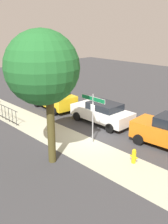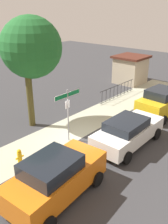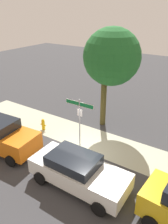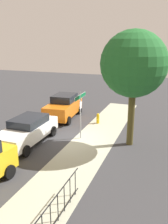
{
  "view_description": "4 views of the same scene",
  "coord_description": "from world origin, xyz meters",
  "px_view_note": "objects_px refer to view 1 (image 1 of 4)",
  "views": [
    {
      "loc": [
        -10.31,
        10.39,
        6.67
      ],
      "look_at": [
        0.47,
        0.12,
        1.6
      ],
      "focal_mm": 41.09,
      "sensor_mm": 36.0,
      "label": 1
    },
    {
      "loc": [
        -9.14,
        -8.22,
        7.0
      ],
      "look_at": [
        0.21,
        -0.06,
        1.61
      ],
      "focal_mm": 39.48,
      "sensor_mm": 36.0,
      "label": 2
    },
    {
      "loc": [
        5.72,
        -8.73,
        7.59
      ],
      "look_at": [
        -0.54,
        0.81,
        2.06
      ],
      "focal_mm": 35.13,
      "sensor_mm": 36.0,
      "label": 3
    },
    {
      "loc": [
        12.76,
        5.5,
        5.95
      ],
      "look_at": [
        -0.17,
        0.78,
        1.88
      ],
      "focal_mm": 38.69,
      "sensor_mm": 36.0,
      "label": 4
    }
  ],
  "objects_px": {
    "street_sign": "(93,108)",
    "car_yellow": "(55,98)",
    "car_white": "(102,112)",
    "fire_hydrant": "(134,156)",
    "shade_tree": "(42,71)"
  },
  "relations": [
    {
      "from": "shade_tree",
      "to": "car_white",
      "type": "height_order",
      "value": "shade_tree"
    },
    {
      "from": "car_yellow",
      "to": "fire_hydrant",
      "type": "distance_m",
      "value": 10.22
    },
    {
      "from": "shade_tree",
      "to": "fire_hydrant",
      "type": "bearing_deg",
      "value": -139.41
    },
    {
      "from": "car_white",
      "to": "car_yellow",
      "type": "distance_m",
      "value": 5.0
    },
    {
      "from": "street_sign",
      "to": "car_white",
      "type": "distance_m",
      "value": 3.54
    },
    {
      "from": "fire_hydrant",
      "to": "shade_tree",
      "type": "bearing_deg",
      "value": 40.59
    },
    {
      "from": "street_sign",
      "to": "car_yellow",
      "type": "distance_m",
      "value": 7.25
    },
    {
      "from": "street_sign",
      "to": "car_yellow",
      "type": "xyz_separation_m",
      "value": [
        6.75,
        -2.35,
        -1.22
      ]
    },
    {
      "from": "street_sign",
      "to": "car_yellow",
      "type": "bearing_deg",
      "value": -19.19
    },
    {
      "from": "street_sign",
      "to": "fire_hydrant",
      "type": "relative_size",
      "value": 3.84
    },
    {
      "from": "street_sign",
      "to": "shade_tree",
      "type": "height_order",
      "value": "shade_tree"
    },
    {
      "from": "car_yellow",
      "to": "street_sign",
      "type": "bearing_deg",
      "value": 165.23
    },
    {
      "from": "street_sign",
      "to": "fire_hydrant",
      "type": "bearing_deg",
      "value": 176.37
    },
    {
      "from": "street_sign",
      "to": "car_yellow",
      "type": "height_order",
      "value": "street_sign"
    },
    {
      "from": "shade_tree",
      "to": "street_sign",
      "type": "bearing_deg",
      "value": -95.44
    }
  ]
}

